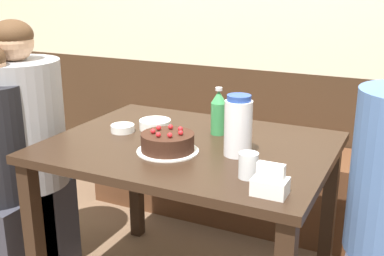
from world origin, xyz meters
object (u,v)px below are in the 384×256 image
birthday_cake (168,143)px  bowl_rice_small (155,124)px  water_pitcher (238,126)px  bowl_soup_white (123,128)px  soju_bottle (219,112)px  napkin_holder (270,183)px  bench_seat (251,183)px  person_grey_tee (25,150)px  glass_water_tall (248,165)px

birthday_cake → bowl_rice_small: bearing=129.3°
water_pitcher → bowl_soup_white: size_ratio=2.26×
soju_bottle → napkin_holder: size_ratio=1.89×
bench_seat → bowl_rice_small: 0.93m
bench_seat → bowl_soup_white: bowl_soup_white is taller
soju_bottle → person_grey_tee: (-0.89, -0.26, -0.23)m
water_pitcher → soju_bottle: 0.27m
birthday_cake → person_grey_tee: size_ratio=0.20×
water_pitcher → napkin_holder: bearing=-53.1°
water_pitcher → napkin_holder: water_pitcher is taller
soju_bottle → glass_water_tall: bearing=-55.1°
bowl_rice_small → person_grey_tee: person_grey_tee is taller
birthday_cake → bowl_soup_white: birthday_cake is taller
bowl_rice_small → glass_water_tall: bearing=-31.3°
napkin_holder → person_grey_tee: person_grey_tee is taller
napkin_holder → bowl_soup_white: bearing=156.4°
bench_seat → person_grey_tee: size_ratio=1.64×
bench_seat → bowl_rice_small: size_ratio=14.19×
water_pitcher → glass_water_tall: water_pitcher is taller
bowl_rice_small → glass_water_tall: glass_water_tall is taller
soju_bottle → glass_water_tall: (0.28, -0.40, -0.05)m
water_pitcher → glass_water_tall: 0.23m
bench_seat → person_grey_tee: bearing=-132.1°
water_pitcher → bench_seat: bearing=104.6°
bench_seat → glass_water_tall: (0.34, -1.06, 0.56)m
water_pitcher → soju_bottle: water_pitcher is taller
birthday_cake → bowl_soup_white: 0.33m
birthday_cake → person_grey_tee: bearing=177.4°
bench_seat → birthday_cake: size_ratio=8.21×
napkin_holder → bowl_soup_white: size_ratio=1.05×
napkin_holder → bowl_rice_small: size_ratio=0.77×
bench_seat → bowl_soup_white: size_ratio=19.25×
soju_bottle → glass_water_tall: soju_bottle is taller
bench_seat → bowl_rice_small: (-0.23, -0.72, 0.53)m
bench_seat → water_pitcher: water_pitcher is taller
bench_seat → water_pitcher: size_ratio=8.50×
glass_water_tall → person_grey_tee: bearing=173.1°
bowl_soup_white → bowl_rice_small: bowl_rice_small is taller
person_grey_tee → napkin_holder: bearing=-10.7°
bowl_rice_small → water_pitcher: bearing=-18.3°
glass_water_tall → person_grey_tee: person_grey_tee is taller
soju_bottle → bowl_soup_white: bearing=-158.2°
soju_bottle → glass_water_tall: 0.49m
napkin_holder → person_grey_tee: 1.31m
bench_seat → person_grey_tee: 1.30m
birthday_cake → bowl_rice_small: (-0.19, 0.24, -0.02)m
bench_seat → soju_bottle: 0.90m
water_pitcher → bowl_soup_white: water_pitcher is taller
person_grey_tee → bowl_rice_small: bearing=18.2°
person_grey_tee → soju_bottle: bearing=16.2°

